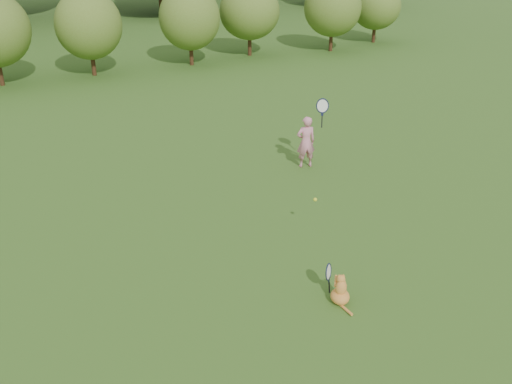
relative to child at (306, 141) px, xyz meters
name	(u,v)px	position (x,y,z in m)	size (l,w,h in m)	color
ground	(267,256)	(-2.32, -2.77, -0.57)	(100.00, 100.00, 0.00)	#214D15
shrub_row	(87,29)	(-2.32, 10.23, 0.83)	(28.00, 3.00, 2.80)	#566820
child	(306,141)	(0.00, 0.00, 0.00)	(0.64, 0.43, 1.62)	pink
cat	(340,288)	(-1.97, -4.23, -0.34)	(0.43, 0.62, 0.60)	orange
tennis_ball	(315,200)	(-1.31, -2.48, 0.05)	(0.06, 0.06, 0.06)	yellow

